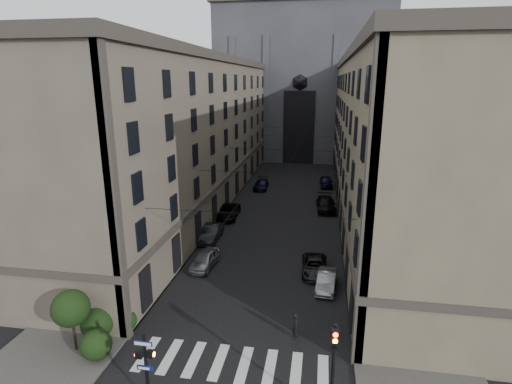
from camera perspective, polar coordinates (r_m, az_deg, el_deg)
The scene contains 19 objects.
sidewalk_left at distance 54.65m, azimuth -7.02°, elevation -1.25°, with size 7.00×80.00×0.15m, color #383533.
sidewalk_right at distance 52.84m, azimuth 15.42°, elevation -2.30°, with size 7.00×80.00×0.15m, color #383533.
zebra_crossing at distance 25.22m, azimuth -3.53°, elevation -23.22°, with size 11.00×3.20×0.01m, color beige.
building_left at distance 53.66m, azimuth -10.39°, elevation 8.43°, with size 13.60×60.60×18.85m.
building_right at distance 51.28m, azimuth 19.46°, elevation 7.48°, with size 13.60×60.60×18.85m.
gothic_tower at distance 89.20m, azimuth 6.79°, elevation 16.78°, with size 35.00×23.00×58.00m.
pedestrian_signal_left at distance 22.18m, azimuth -15.48°, elevation -22.50°, with size 1.02×0.38×4.00m.
traffic_light_right at distance 20.36m, azimuth 11.02°, elevation -22.68°, with size 0.34×0.50×5.20m.
shrub_cluster at distance 27.20m, azimuth -22.64°, elevation -16.73°, with size 3.90×4.40×3.90m.
tram_wires at distance 50.68m, azimuth 4.12°, elevation 5.84°, with size 14.00×60.00×0.43m.
car_left_near at distance 35.69m, azimuth -7.31°, elevation -9.54°, with size 1.70×4.23×1.44m, color gray.
car_left_midnear at distance 41.34m, azimuth -6.42°, elevation -5.81°, with size 1.66×4.75×1.56m, color black.
car_left_midfar at distance 47.78m, azimuth -4.12°, elevation -2.80°, with size 2.51×5.44×1.51m, color black.
car_left_far at distance 60.32m, azimuth 0.76°, elevation 1.09°, with size 1.96×4.81×1.40m, color black.
car_right_near at distance 32.58m, azimuth 10.02°, elevation -12.36°, with size 1.40×4.00×1.32m, color gray.
car_right_midnear at distance 34.79m, azimuth 8.38°, elevation -10.42°, with size 2.13×4.62×1.28m, color black.
car_right_midfar at distance 51.11m, azimuth 9.98°, elevation -1.69°, with size 2.29×5.64×1.64m, color black.
car_right_far at distance 62.52m, azimuth 10.00°, elevation 1.46°, with size 1.86×4.62×1.57m, color black.
pedestrian at distance 26.70m, azimuth 5.72°, elevation -18.50°, with size 0.64×0.42×1.74m, color black.
Camera 1 is at (4.64, -14.10, 15.81)m, focal length 28.00 mm.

